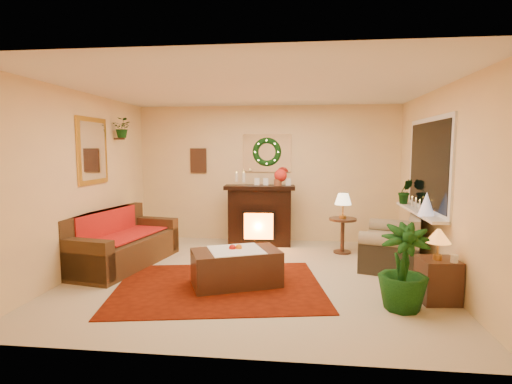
# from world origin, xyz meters

# --- Properties ---
(floor) EXTENTS (5.00, 5.00, 0.00)m
(floor) POSITION_xyz_m (0.00, 0.00, 0.00)
(floor) COLOR beige
(floor) RESTS_ON ground
(ceiling) EXTENTS (5.00, 5.00, 0.00)m
(ceiling) POSITION_xyz_m (0.00, 0.00, 2.60)
(ceiling) COLOR white
(ceiling) RESTS_ON ground
(wall_back) EXTENTS (5.00, 5.00, 0.00)m
(wall_back) POSITION_xyz_m (0.00, 2.25, 1.30)
(wall_back) COLOR #EFD88C
(wall_back) RESTS_ON ground
(wall_front) EXTENTS (5.00, 5.00, 0.00)m
(wall_front) POSITION_xyz_m (0.00, -2.25, 1.30)
(wall_front) COLOR #EFD88C
(wall_front) RESTS_ON ground
(wall_left) EXTENTS (4.50, 4.50, 0.00)m
(wall_left) POSITION_xyz_m (-2.50, 0.00, 1.30)
(wall_left) COLOR #EFD88C
(wall_left) RESTS_ON ground
(wall_right) EXTENTS (4.50, 4.50, 0.00)m
(wall_right) POSITION_xyz_m (2.50, 0.00, 1.30)
(wall_right) COLOR #EFD88C
(wall_right) RESTS_ON ground
(area_rug) EXTENTS (2.93, 2.40, 0.01)m
(area_rug) POSITION_xyz_m (-0.38, -0.51, 0.01)
(area_rug) COLOR #440E12
(area_rug) RESTS_ON floor
(sofa) EXTENTS (1.19, 2.06, 0.83)m
(sofa) POSITION_xyz_m (-2.04, 0.29, 0.43)
(sofa) COLOR brown
(sofa) RESTS_ON floor
(red_throw) EXTENTS (0.86, 1.40, 0.02)m
(red_throw) POSITION_xyz_m (-2.13, 0.40, 0.46)
(red_throw) COLOR red
(red_throw) RESTS_ON sofa
(fireplace) EXTENTS (1.16, 0.42, 1.04)m
(fireplace) POSITION_xyz_m (-0.10, 1.80, 0.55)
(fireplace) COLOR black
(fireplace) RESTS_ON floor
(poinsettia) EXTENTS (0.23, 0.23, 0.23)m
(poinsettia) POSITION_xyz_m (0.29, 1.79, 1.30)
(poinsettia) COLOR red
(poinsettia) RESTS_ON fireplace
(mantel_candle_a) EXTENTS (0.05, 0.05, 0.16)m
(mantel_candle_a) POSITION_xyz_m (-0.53, 1.81, 1.26)
(mantel_candle_a) COLOR white
(mantel_candle_a) RESTS_ON fireplace
(mantel_candle_b) EXTENTS (0.06, 0.06, 0.18)m
(mantel_candle_b) POSITION_xyz_m (-0.38, 1.75, 1.26)
(mantel_candle_b) COLOR white
(mantel_candle_b) RESTS_ON fireplace
(mantel_mirror) EXTENTS (0.92, 0.02, 0.72)m
(mantel_mirror) POSITION_xyz_m (0.00, 2.23, 1.70)
(mantel_mirror) COLOR white
(mantel_mirror) RESTS_ON wall_back
(wreath) EXTENTS (0.55, 0.11, 0.55)m
(wreath) POSITION_xyz_m (0.00, 2.19, 1.72)
(wreath) COLOR #194719
(wreath) RESTS_ON wall_back
(wall_art) EXTENTS (0.32, 0.03, 0.48)m
(wall_art) POSITION_xyz_m (-1.35, 2.23, 1.55)
(wall_art) COLOR #381E11
(wall_art) RESTS_ON wall_back
(gold_mirror) EXTENTS (0.03, 0.84, 1.00)m
(gold_mirror) POSITION_xyz_m (-2.48, 0.30, 1.75)
(gold_mirror) COLOR gold
(gold_mirror) RESTS_ON wall_left
(hanging_plant) EXTENTS (0.33, 0.28, 0.36)m
(hanging_plant) POSITION_xyz_m (-2.34, 1.05, 1.97)
(hanging_plant) COLOR #194719
(hanging_plant) RESTS_ON wall_left
(loveseat) EXTENTS (1.18, 1.58, 0.81)m
(loveseat) POSITION_xyz_m (2.06, 0.79, 0.42)
(loveseat) COLOR tan
(loveseat) RESTS_ON floor
(window_frame) EXTENTS (0.03, 1.86, 1.36)m
(window_frame) POSITION_xyz_m (2.48, 0.55, 1.55)
(window_frame) COLOR white
(window_frame) RESTS_ON wall_right
(window_glass) EXTENTS (0.02, 1.70, 1.22)m
(window_glass) POSITION_xyz_m (2.47, 0.55, 1.55)
(window_glass) COLOR black
(window_glass) RESTS_ON wall_right
(window_sill) EXTENTS (0.22, 1.86, 0.04)m
(window_sill) POSITION_xyz_m (2.38, 0.55, 0.87)
(window_sill) COLOR white
(window_sill) RESTS_ON wall_right
(mini_tree) EXTENTS (0.22, 0.22, 0.33)m
(mini_tree) POSITION_xyz_m (2.34, 0.11, 1.04)
(mini_tree) COLOR white
(mini_tree) RESTS_ON window_sill
(sill_plant) EXTENTS (0.29, 0.23, 0.53)m
(sill_plant) POSITION_xyz_m (2.34, 1.23, 1.08)
(sill_plant) COLOR #154B15
(sill_plant) RESTS_ON window_sill
(side_table_round) EXTENTS (0.56, 0.56, 0.60)m
(side_table_round) POSITION_xyz_m (1.37, 1.39, 0.33)
(side_table_round) COLOR black
(side_table_round) RESTS_ON floor
(lamp_cream) EXTENTS (0.28, 0.28, 0.43)m
(lamp_cream) POSITION_xyz_m (1.37, 1.38, 0.88)
(lamp_cream) COLOR #FFE8B1
(lamp_cream) RESTS_ON side_table_round
(end_table_square) EXTENTS (0.45, 0.45, 0.51)m
(end_table_square) POSITION_xyz_m (2.26, -0.71, 0.27)
(end_table_square) COLOR #452816
(end_table_square) RESTS_ON floor
(lamp_tiffany) EXTENTS (0.28, 0.28, 0.41)m
(lamp_tiffany) POSITION_xyz_m (2.23, -0.74, 0.74)
(lamp_tiffany) COLOR gold
(lamp_tiffany) RESTS_ON end_table_square
(coffee_table) EXTENTS (1.27, 1.00, 0.47)m
(coffee_table) POSITION_xyz_m (-0.17, -0.43, 0.21)
(coffee_table) COLOR #391B14
(coffee_table) RESTS_ON floor
(fruit_bowl) EXTENTS (0.24, 0.24, 0.06)m
(fruit_bowl) POSITION_xyz_m (-0.19, -0.39, 0.45)
(fruit_bowl) COLOR silver
(fruit_bowl) RESTS_ON coffee_table
(floor_palm) EXTENTS (1.71, 1.71, 2.88)m
(floor_palm) POSITION_xyz_m (1.79, -1.00, 0.45)
(floor_palm) COLOR #236529
(floor_palm) RESTS_ON floor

